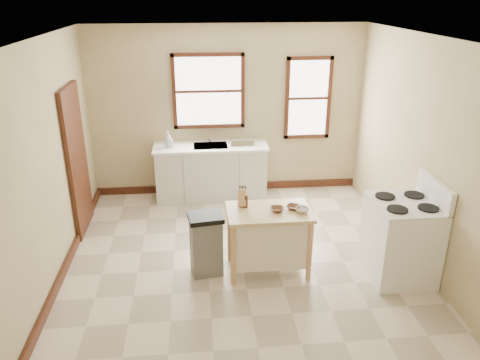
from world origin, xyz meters
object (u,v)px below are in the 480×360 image
soap_bottle_b (170,141)px  trash_bin (206,244)px  knife_block (242,198)px  bowl_c (302,210)px  pepper_grinder (246,201)px  soap_bottle_a (168,139)px  kitchen_island (268,241)px  gas_stove (402,230)px  bowl_a (277,209)px  bowl_b (293,207)px  dish_rack (242,142)px

soap_bottle_b → trash_bin: soap_bottle_b is taller
knife_block → bowl_c: 0.73m
knife_block → pepper_grinder: (0.04, -0.04, -0.03)m
bowl_c → trash_bin: 1.24m
soap_bottle_a → kitchen_island: soap_bottle_a is taller
pepper_grinder → bowl_c: 0.68m
pepper_grinder → trash_bin: 0.72m
soap_bottle_a → gas_stove: bearing=-31.4°
knife_block → gas_stove: 1.95m
bowl_a → bowl_c: bowl_c is taller
knife_block → pepper_grinder: size_ratio=1.33×
soap_bottle_b → bowl_c: bearing=-53.9°
soap_bottle_b → gas_stove: size_ratio=0.15×
bowl_c → gas_stove: gas_stove is taller
pepper_grinder → bowl_a: 0.39m
pepper_grinder → bowl_b: bearing=-10.0°
dish_rack → kitchen_island: (0.09, -2.29, -0.56)m
kitchen_island → bowl_a: bearing=-12.2°
soap_bottle_a → bowl_a: bearing=-48.8°
pepper_grinder → bowl_c: bearing=-17.0°
pepper_grinder → knife_block: bearing=132.8°
dish_rack → bowl_c: size_ratio=2.43×
soap_bottle_a → knife_block: bearing=-54.9°
soap_bottle_b → kitchen_island: bearing=-59.9°
soap_bottle_b → dish_rack: soap_bottle_b is taller
bowl_a → gas_stove: gas_stove is taller
soap_bottle_b → dish_rack: size_ratio=0.47×
soap_bottle_a → kitchen_island: bearing=-50.3°
bowl_b → trash_bin: bowl_b is taller
kitchen_island → bowl_c: (0.38, -0.08, 0.44)m
pepper_grinder → trash_bin: bearing=-168.6°
soap_bottle_b → bowl_b: 2.75m
pepper_grinder → bowl_a: (0.36, -0.14, -0.05)m
pepper_grinder → gas_stove: gas_stove is taller
bowl_c → trash_bin: (-1.15, 0.10, -0.46)m
soap_bottle_b → gas_stove: gas_stove is taller
soap_bottle_a → bowl_c: size_ratio=1.54×
soap_bottle_b → knife_block: 2.32m
dish_rack → bowl_b: size_ratio=2.51×
soap_bottle_a → bowl_a: size_ratio=1.50×
pepper_grinder → dish_rack: bearing=85.5°
bowl_c → soap_bottle_a: bearing=125.2°
kitchen_island → bowl_a: (0.09, -0.02, 0.43)m
trash_bin → gas_stove: (2.33, -0.28, 0.23)m
soap_bottle_a → bowl_b: soap_bottle_a is taller
soap_bottle_a → trash_bin: soap_bottle_a is taller
dish_rack → knife_block: knife_block is taller
soap_bottle_a → pepper_grinder: soap_bottle_a is taller
dish_rack → bowl_a: dish_rack is taller
trash_bin → bowl_b: bearing=-8.3°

